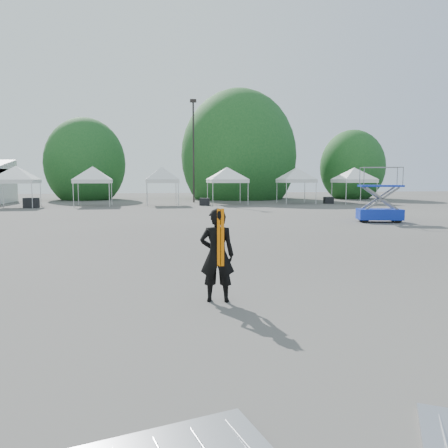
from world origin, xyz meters
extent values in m
plane|color=#474442|center=(0.00, 0.00, 0.00)|extent=(120.00, 120.00, 0.00)
cylinder|color=black|center=(3.00, 32.00, 4.75)|extent=(0.16, 0.16, 9.50)
cube|color=black|center=(3.00, 32.00, 9.65)|extent=(0.60, 0.25, 0.30)
cylinder|color=#382314|center=(-8.00, 40.00, 1.14)|extent=(0.36, 0.36, 2.27)
ellipsoid|color=#194B1D|center=(-8.00, 40.00, 3.94)|extent=(4.16, 4.16, 4.78)
cylinder|color=#382314|center=(9.00, 39.00, 1.40)|extent=(0.36, 0.36, 2.80)
ellipsoid|color=#194B1D|center=(9.00, 39.00, 4.85)|extent=(5.12, 5.12, 5.89)
cylinder|color=#382314|center=(22.00, 37.00, 1.05)|extent=(0.36, 0.36, 2.10)
ellipsoid|color=#194B1D|center=(22.00, 37.00, 3.64)|extent=(3.84, 3.84, 4.42)
cylinder|color=silver|center=(-10.37, 26.06, 1.00)|extent=(0.06, 0.06, 2.00)
cylinder|color=silver|center=(-13.34, 29.03, 1.00)|extent=(0.06, 0.06, 2.00)
cylinder|color=silver|center=(-10.37, 29.03, 1.00)|extent=(0.06, 0.06, 2.00)
cube|color=white|center=(-11.85, 27.54, 2.08)|extent=(3.16, 3.16, 0.30)
pyramid|color=white|center=(-11.85, 27.54, 3.33)|extent=(4.47, 4.47, 1.10)
cylinder|color=silver|center=(-7.40, 26.74, 1.00)|extent=(0.06, 0.06, 2.00)
cylinder|color=silver|center=(-4.57, 26.74, 1.00)|extent=(0.06, 0.06, 2.00)
cylinder|color=silver|center=(-7.40, 29.56, 1.00)|extent=(0.06, 0.06, 2.00)
cylinder|color=silver|center=(-4.57, 29.56, 1.00)|extent=(0.06, 0.06, 2.00)
cube|color=white|center=(-5.98, 28.15, 2.08)|extent=(3.03, 3.03, 0.30)
pyramid|color=white|center=(-5.98, 28.15, 3.33)|extent=(4.28, 4.28, 1.10)
cylinder|color=silver|center=(-1.52, 26.81, 1.00)|extent=(0.06, 0.06, 2.00)
cylinder|color=silver|center=(1.08, 26.81, 1.00)|extent=(0.06, 0.06, 2.00)
cylinder|color=silver|center=(-1.52, 29.41, 1.00)|extent=(0.06, 0.06, 2.00)
cylinder|color=silver|center=(1.08, 29.41, 1.00)|extent=(0.06, 0.06, 2.00)
cube|color=white|center=(-0.22, 28.11, 2.08)|extent=(2.80, 2.80, 0.30)
pyramid|color=white|center=(-0.22, 28.11, 3.33)|extent=(3.95, 3.95, 1.10)
cylinder|color=silver|center=(4.05, 26.91, 1.00)|extent=(0.06, 0.06, 2.00)
cylinder|color=silver|center=(7.16, 26.91, 1.00)|extent=(0.06, 0.06, 2.00)
cylinder|color=silver|center=(4.05, 30.02, 1.00)|extent=(0.06, 0.06, 2.00)
cylinder|color=silver|center=(7.16, 30.02, 1.00)|extent=(0.06, 0.06, 2.00)
cube|color=white|center=(5.60, 28.47, 2.08)|extent=(3.31, 3.31, 0.30)
pyramid|color=white|center=(5.60, 28.47, 3.33)|extent=(4.69, 4.69, 1.10)
cylinder|color=silver|center=(10.77, 27.24, 1.00)|extent=(0.06, 0.06, 2.00)
cylinder|color=silver|center=(13.59, 27.24, 1.00)|extent=(0.06, 0.06, 2.00)
cylinder|color=silver|center=(10.77, 30.06, 1.00)|extent=(0.06, 0.06, 2.00)
cylinder|color=silver|center=(13.59, 30.06, 1.00)|extent=(0.06, 0.06, 2.00)
cube|color=white|center=(12.18, 28.65, 2.08)|extent=(3.01, 3.01, 0.30)
pyramid|color=white|center=(12.18, 28.65, 3.33)|extent=(4.26, 4.26, 1.10)
cylinder|color=silver|center=(16.10, 26.41, 1.00)|extent=(0.06, 0.06, 2.00)
cylinder|color=silver|center=(19.12, 26.41, 1.00)|extent=(0.06, 0.06, 2.00)
cylinder|color=silver|center=(16.10, 29.42, 1.00)|extent=(0.06, 0.06, 2.00)
cylinder|color=silver|center=(19.12, 29.42, 1.00)|extent=(0.06, 0.06, 2.00)
cube|color=white|center=(17.61, 27.92, 2.08)|extent=(3.22, 3.22, 0.30)
pyramid|color=white|center=(17.61, 27.92, 3.33)|extent=(4.55, 4.55, 1.10)
imported|color=black|center=(-0.57, -2.13, 0.89)|extent=(0.73, 0.56, 1.79)
cube|color=orange|center=(-0.57, -2.31, 1.25)|extent=(0.14, 0.02, 1.07)
cube|color=#0E10B9|center=(10.53, 11.16, 0.42)|extent=(2.48, 1.68, 0.57)
cube|color=#0E10B9|center=(10.53, 11.16, 1.93)|extent=(2.38, 1.61, 0.09)
cylinder|color=black|center=(9.59, 10.92, 0.17)|extent=(0.36, 0.22, 0.34)
cylinder|color=black|center=(11.23, 10.48, 0.17)|extent=(0.36, 0.22, 0.34)
cylinder|color=black|center=(9.83, 11.83, 0.17)|extent=(0.36, 0.22, 0.34)
cylinder|color=black|center=(11.47, 11.39, 0.17)|extent=(0.36, 0.22, 0.34)
cube|color=black|center=(-10.56, 26.53, 0.40)|extent=(1.16, 0.99, 0.79)
cube|color=black|center=(3.35, 27.11, 0.32)|extent=(0.96, 0.84, 0.63)
cube|color=black|center=(14.97, 27.60, 0.31)|extent=(0.83, 0.66, 0.63)
camera|label=1|loc=(-1.94, -10.14, 2.34)|focal=35.00mm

